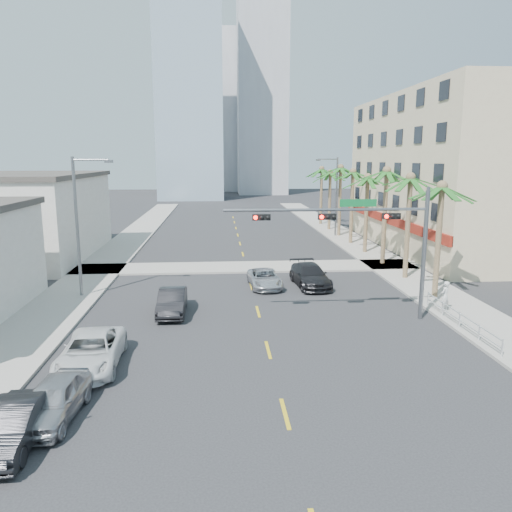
{
  "coord_description": "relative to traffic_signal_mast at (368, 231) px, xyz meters",
  "views": [
    {
      "loc": [
        -2.26,
        -18.12,
        8.88
      ],
      "look_at": [
        -0.18,
        9.25,
        3.5
      ],
      "focal_mm": 35.0,
      "sensor_mm": 36.0,
      "label": 1
    }
  ],
  "objects": [
    {
      "name": "ground",
      "position": [
        -5.78,
        -7.95,
        -5.06
      ],
      "size": [
        260.0,
        260.0,
        0.0
      ],
      "primitive_type": "plane",
      "color": "#262628",
      "rests_on": "ground"
    },
    {
      "name": "tower_far_center",
      "position": [
        -8.78,
        117.05,
        15.94
      ],
      "size": [
        16.0,
        16.0,
        42.0
      ],
      "primitive_type": "cube",
      "color": "#ADADB2",
      "rests_on": "ground"
    },
    {
      "name": "palm_tree_0",
      "position": [
        5.82,
        4.05,
        2.02
      ],
      "size": [
        4.8,
        4.8,
        7.8
      ],
      "color": "brown",
      "rests_on": "ground"
    },
    {
      "name": "car_lane_center",
      "position": [
        -4.87,
        7.72,
        -4.44
      ],
      "size": [
        2.34,
        4.6,
        1.24
      ],
      "primitive_type": "imported",
      "rotation": [
        0.0,
        0.0,
        0.06
      ],
      "color": "silver",
      "rests_on": "ground"
    },
    {
      "name": "car_lane_right",
      "position": [
        -1.64,
        7.81,
        -4.3
      ],
      "size": [
        2.56,
        5.44,
        1.53
      ],
      "primitive_type": "imported",
      "rotation": [
        0.0,
        0.0,
        0.08
      ],
      "color": "black",
      "rests_on": "ground"
    },
    {
      "name": "sidewalk_right",
      "position": [
        6.22,
        12.05,
        -4.99
      ],
      "size": [
        4.0,
        120.0,
        0.15
      ],
      "primitive_type": "cube",
      "color": "gray",
      "rests_on": "ground"
    },
    {
      "name": "sidewalk_cross",
      "position": [
        -5.78,
        14.05,
        -4.99
      ],
      "size": [
        80.0,
        4.0,
        0.15
      ],
      "primitive_type": "cube",
      "color": "gray",
      "rests_on": "ground"
    },
    {
      "name": "car_parked_mid",
      "position": [
        -14.56,
        -11.31,
        -4.39
      ],
      "size": [
        1.59,
        4.16,
        1.35
      ],
      "primitive_type": "imported",
      "rotation": [
        0.0,
        0.0,
        0.04
      ],
      "color": "black",
      "rests_on": "ground"
    },
    {
      "name": "building_right",
      "position": [
        16.21,
        22.05,
        2.43
      ],
      "size": [
        15.25,
        28.0,
        15.0
      ],
      "color": "#CBB48F",
      "rests_on": "ground"
    },
    {
      "name": "guardrail",
      "position": [
        4.52,
        -1.95,
        -4.39
      ],
      "size": [
        0.08,
        8.08,
        1.0
      ],
      "color": "silver",
      "rests_on": "ground"
    },
    {
      "name": "palm_tree_3",
      "position": [
        5.82,
        19.65,
        2.02
      ],
      "size": [
        4.8,
        4.8,
        7.8
      ],
      "color": "brown",
      "rests_on": "ground"
    },
    {
      "name": "palm_tree_5",
      "position": [
        5.82,
        30.05,
        2.72
      ],
      "size": [
        4.8,
        4.8,
        8.52
      ],
      "color": "brown",
      "rests_on": "ground"
    },
    {
      "name": "building_left_far",
      "position": [
        -25.28,
        20.05,
        -1.46
      ],
      "size": [
        11.0,
        18.0,
        7.2
      ],
      "primitive_type": "cube",
      "color": "beige",
      "rests_on": "ground"
    },
    {
      "name": "palm_tree_1",
      "position": [
        5.82,
        9.25,
        2.37
      ],
      "size": [
        4.8,
        4.8,
        8.16
      ],
      "color": "brown",
      "rests_on": "ground"
    },
    {
      "name": "palm_tree_2",
      "position": [
        5.82,
        14.45,
        2.72
      ],
      "size": [
        4.8,
        4.8,
        8.52
      ],
      "color": "brown",
      "rests_on": "ground"
    },
    {
      "name": "palm_tree_4",
      "position": [
        5.82,
        24.85,
        2.37
      ],
      "size": [
        4.8,
        4.8,
        8.16
      ],
      "color": "brown",
      "rests_on": "ground"
    },
    {
      "name": "pedestrian",
      "position": [
        5.0,
        0.9,
        -4.02
      ],
      "size": [
        0.77,
        0.74,
        1.78
      ],
      "primitive_type": "imported",
      "rotation": [
        0.0,
        0.0,
        3.81
      ],
      "color": "silver",
      "rests_on": "sidewalk_right"
    },
    {
      "name": "traffic_signal_mast",
      "position": [
        0.0,
        0.0,
        0.0
      ],
      "size": [
        11.12,
        0.54,
        7.2
      ],
      "color": "slate",
      "rests_on": "ground"
    },
    {
      "name": "palm_tree_7",
      "position": [
        5.82,
        40.45,
        2.37
      ],
      "size": [
        4.8,
        4.8,
        8.16
      ],
      "color": "brown",
      "rests_on": "ground"
    },
    {
      "name": "car_parked_near",
      "position": [
        -13.81,
        -9.68,
        -4.36
      ],
      "size": [
        1.98,
        4.26,
        1.41
      ],
      "primitive_type": "imported",
      "rotation": [
        0.0,
        0.0,
        -0.08
      ],
      "color": "#AEAEB3",
      "rests_on": "ground"
    },
    {
      "name": "car_lane_left",
      "position": [
        -10.78,
        2.03,
        -4.34
      ],
      "size": [
        1.55,
        4.38,
        1.44
      ],
      "primitive_type": "imported",
      "rotation": [
        0.0,
        0.0,
        0.01
      ],
      "color": "black",
      "rests_on": "ground"
    },
    {
      "name": "tower_far_left",
      "position": [
        -13.78,
        87.05,
        18.94
      ],
      "size": [
        14.0,
        14.0,
        48.0
      ],
      "primitive_type": "cube",
      "color": "#99B2C6",
      "rests_on": "ground"
    },
    {
      "name": "streetlight_left",
      "position": [
        -16.78,
        6.05,
        -0.0
      ],
      "size": [
        2.55,
        0.25,
        9.0
      ],
      "color": "slate",
      "rests_on": "ground"
    },
    {
      "name": "palm_tree_6",
      "position": [
        5.82,
        35.25,
        2.02
      ],
      "size": [
        4.8,
        4.8,
        7.8
      ],
      "color": "brown",
      "rests_on": "ground"
    },
    {
      "name": "sidewalk_left",
      "position": [
        -17.78,
        12.05,
        -4.99
      ],
      "size": [
        4.0,
        120.0,
        0.15
      ],
      "primitive_type": "cube",
      "color": "gray",
      "rests_on": "ground"
    },
    {
      "name": "car_parked_far",
      "position": [
        -13.58,
        -5.35,
        -4.33
      ],
      "size": [
        2.59,
        5.32,
        1.46
      ],
      "primitive_type": "imported",
      "rotation": [
        0.0,
        0.0,
        0.03
      ],
      "color": "white",
      "rests_on": "ground"
    },
    {
      "name": "tower_far_right",
      "position": [
        3.22,
        102.05,
        24.94
      ],
      "size": [
        12.0,
        12.0,
        60.0
      ],
      "primitive_type": "cube",
      "color": "#ADADB2",
      "rests_on": "ground"
    },
    {
      "name": "streetlight_right",
      "position": [
        5.21,
        30.05,
        -0.0
      ],
      "size": [
        2.55,
        0.25,
        9.0
      ],
      "color": "slate",
      "rests_on": "ground"
    }
  ]
}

